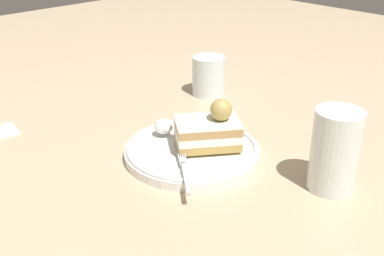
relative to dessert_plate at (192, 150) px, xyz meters
The scene contains 7 objects.
ground_plane 0.02m from the dessert_plate, 59.30° to the left, with size 2.40×2.40×0.00m, color tan.
dessert_plate is the anchor object (origin of this frame).
cake_slice 0.04m from the dessert_plate, 39.11° to the right, with size 0.12×0.11×0.08m.
whipped_cream_dollop 0.07m from the dessert_plate, 93.42° to the left, with size 0.03×0.03×0.02m, color white.
fork 0.08m from the dessert_plate, 142.46° to the right, with size 0.08×0.10×0.00m.
drink_glass_near 0.27m from the dessert_plate, 38.86° to the left, with size 0.07×0.07×0.08m.
drink_glass_far 0.22m from the dessert_plate, 69.11° to the right, with size 0.07×0.07×0.12m.
Camera 1 is at (-0.46, -0.48, 0.36)m, focal length 43.92 mm.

